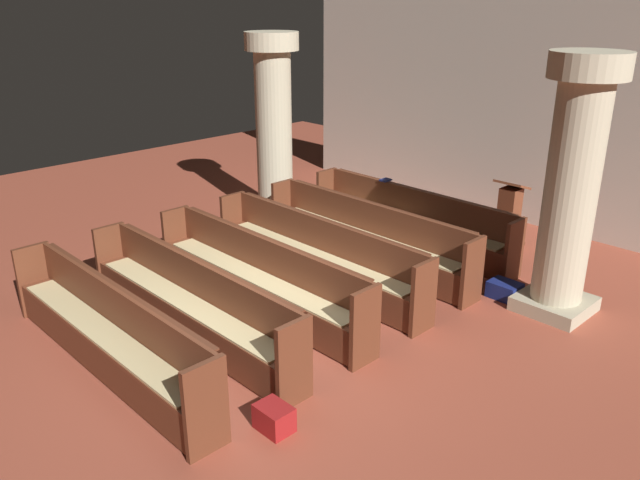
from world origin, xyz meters
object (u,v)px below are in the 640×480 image
pew_row_4 (189,299)px  pillar_far_side (274,124)px  pew_row_0 (410,218)px  pillar_aisle_side (572,185)px  pew_row_1 (366,234)px  pew_row_5 (107,330)px  lectern (508,219)px  kneeler_box_navy (505,290)px  kneeler_box_red (274,418)px  pew_row_3 (258,274)px  pew_row_2 (316,252)px  hymn_book (386,180)px

pew_row_4 → pillar_far_side: size_ratio=1.17×
pew_row_0 → pillar_aisle_side: (2.67, -0.40, 1.19)m
pillar_aisle_side → pew_row_1: bearing=-166.9°
pillar_far_side → pew_row_0: bearing=11.6°
pew_row_4 → pew_row_5: 1.02m
pillar_aisle_side → lectern: pillar_aisle_side is taller
kneeler_box_navy → lectern: bearing=120.0°
pew_row_1 → lectern: 2.42m
kneeler_box_red → pew_row_4: bearing=167.9°
pew_row_3 → lectern: (1.06, 4.21, -0.03)m
pew_row_3 → kneeler_box_navy: 3.26m
lectern → pew_row_5: bearing=-99.6°
kneeler_box_navy → pew_row_2: bearing=-143.7°
pew_row_5 → kneeler_box_navy: bearing=65.9°
pew_row_0 → lectern: 1.57m
pew_row_3 → hymn_book: (-0.68, 3.25, 0.44)m
pew_row_1 → pew_row_2: size_ratio=1.00×
hymn_book → kneeler_box_navy: bearing=-15.0°
kneeler_box_red → hymn_book: bearing=119.7°
pew_row_3 → kneeler_box_red: size_ratio=10.92×
pew_row_0 → hymn_book: hymn_book is taller
pew_row_3 → kneeler_box_navy: bearing=51.0°
pillar_aisle_side → pillar_far_side: 5.29m
hymn_book → lectern: bearing=29.1°
pew_row_3 → hymn_book: hymn_book is taller
pew_row_0 → kneeler_box_red: bearing=-66.1°
pew_row_5 → lectern: lectern is taller
pillar_far_side → lectern: (3.68, 1.69, -1.21)m
pew_row_1 → pew_row_3: same height
pew_row_4 → kneeler_box_navy: bearing=60.0°
pew_row_2 → pillar_far_side: (-2.62, 1.50, 1.19)m
hymn_book → kneeler_box_navy: 2.93m
kneeler_box_navy → kneeler_box_red: bearing=-90.6°
pew_row_3 → kneeler_box_navy: (2.04, 2.52, -0.37)m
pew_row_1 → pillar_aisle_side: size_ratio=1.17×
pew_row_0 → pillar_aisle_side: pillar_aisle_side is taller
pew_row_2 → kneeler_box_red: (2.00, -2.47, -0.35)m
pew_row_4 → pillar_far_side: pillar_far_side is taller
pillar_far_side → pew_row_5: bearing=-60.1°
hymn_book → kneeler_box_red: bearing=-60.3°
pew_row_1 → kneeler_box_red: 4.04m
pew_row_2 → lectern: bearing=71.6°
pew_row_4 → hymn_book: bearing=99.0°
pew_row_2 → pew_row_4: bearing=-90.0°
pew_row_4 → kneeler_box_red: bearing=-12.1°
pew_row_2 → pillar_aisle_side: bearing=31.6°
pew_row_2 → pew_row_3: size_ratio=1.00×
pillar_aisle_side → pew_row_3: bearing=-135.1°
pew_row_3 → pew_row_5: size_ratio=1.00×
pew_row_4 → lectern: size_ratio=3.45×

